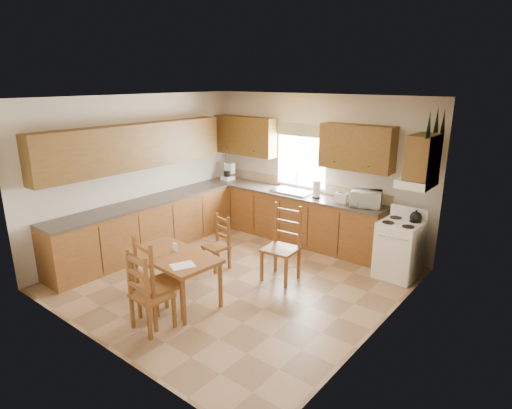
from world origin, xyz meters
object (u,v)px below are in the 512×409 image
Objects in this scene: chair_near_right at (152,290)px; chair_far_right at (281,245)px; microwave at (366,199)px; chair_far_left at (216,243)px; stove at (399,250)px; dining_table at (175,278)px; chair_near_left at (159,279)px.

chair_near_right is 0.90× the size of chair_far_right.
microwave is at bearing 63.23° from chair_far_right.
chair_far_left is (-0.60, 1.74, -0.08)m from chair_near_right.
chair_far_left is at bearing -144.86° from stove.
stove reaches higher than chair_far_left.
microwave is (-0.73, 0.31, 0.62)m from stove.
chair_far_right is at bearing -135.19° from stove.
chair_far_right is at bearing 25.64° from chair_far_left.
stove is at bearing -114.55° from chair_near_right.
microwave is 2.56m from chair_far_left.
dining_table is 1.24× the size of chair_near_right.
dining_table is 1.62m from chair_far_right.
microwave is 3.78m from chair_near_right.
stove is 1.01m from microwave.
stove is 2.84m from chair_far_left.
chair_near_right is at bearing 123.86° from chair_near_left.
stove is 3.62m from chair_near_left.
chair_far_left is (-2.39, -1.54, -0.00)m from stove.
microwave is 0.52× the size of chair_far_left.
chair_far_left is at bearing -150.30° from microwave.
microwave is at bearing 69.29° from dining_table.
stove is 0.84× the size of chair_near_right.
chair_near_left is (0.22, -0.44, 0.21)m from dining_table.
chair_near_right is at bearing -107.30° from chair_far_right.
stove is at bearing -41.20° from microwave.
chair_near_left reaches higher than dining_table.
dining_table is 1.15× the size of chair_near_left.
chair_far_right is at bearing -96.33° from chair_near_left.
chair_far_right is at bearing -130.16° from microwave.
chair_near_left is 0.21m from chair_near_right.
microwave is 0.40× the size of chair_near_left.
microwave is 3.34m from dining_table.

